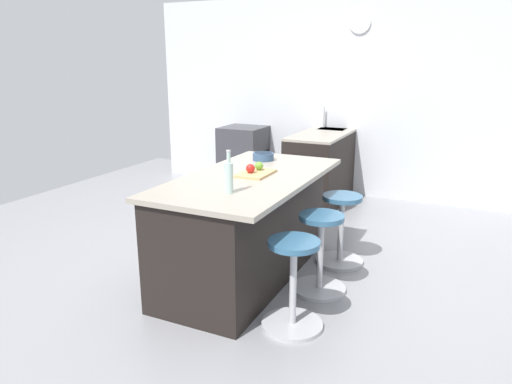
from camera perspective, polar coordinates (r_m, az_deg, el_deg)
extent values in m
plane|color=gray|center=(4.50, -2.15, -8.41)|extent=(7.29, 7.29, 0.00)
cube|color=silver|center=(6.73, 9.02, 11.22)|extent=(0.12, 5.37, 2.67)
cylinder|color=white|center=(6.57, 12.43, 19.37)|extent=(0.03, 0.28, 0.28)
cube|color=black|center=(6.50, 8.59, 3.19)|extent=(1.85, 0.60, 0.90)
cube|color=#9E9384|center=(6.42, 8.76, 7.24)|extent=(1.85, 0.60, 0.03)
cube|color=#38383D|center=(6.65, 9.33, 7.10)|extent=(0.44, 0.36, 0.12)
cylinder|color=#B7B7BC|center=(6.66, 8.16, 8.91)|extent=(0.02, 0.02, 0.28)
cube|color=#38383D|center=(6.97, -1.50, 4.20)|extent=(0.60, 0.60, 0.90)
cube|color=black|center=(6.85, 0.79, 3.61)|extent=(0.44, 0.01, 0.32)
cube|color=black|center=(4.08, -1.27, -4.41)|extent=(1.88, 0.79, 0.87)
cube|color=#9E9384|center=(3.93, -0.66, 1.72)|extent=(1.94, 0.99, 0.04)
cylinder|color=#B7B7BC|center=(4.55, 10.01, -8.18)|extent=(0.44, 0.44, 0.03)
cylinder|color=#B7B7BC|center=(4.44, 10.19, -4.59)|extent=(0.05, 0.05, 0.60)
cylinder|color=#336084|center=(4.34, 10.39, -0.65)|extent=(0.36, 0.36, 0.04)
cylinder|color=#B7B7BC|center=(4.02, 7.59, -11.43)|extent=(0.44, 0.44, 0.03)
cylinder|color=#B7B7BC|center=(3.89, 7.75, -7.45)|extent=(0.05, 0.05, 0.60)
cylinder|color=#336084|center=(3.78, 7.93, -3.01)|extent=(0.36, 0.36, 0.04)
cylinder|color=#B7B7BC|center=(3.51, 4.38, -15.62)|extent=(0.44, 0.44, 0.03)
cylinder|color=#B7B7BC|center=(3.36, 4.48, -11.21)|extent=(0.05, 0.05, 0.60)
cylinder|color=#336084|center=(3.23, 4.60, -6.17)|extent=(0.36, 0.36, 0.04)
cube|color=tan|center=(3.95, -0.02, 2.26)|extent=(0.36, 0.24, 0.02)
sphere|color=#609E2D|center=(4.02, 0.37, 3.17)|extent=(0.07, 0.07, 0.07)
sphere|color=red|center=(3.92, -0.68, 2.86)|extent=(0.08, 0.08, 0.08)
cylinder|color=silver|center=(3.39, -3.29, 1.69)|extent=(0.06, 0.06, 0.22)
cylinder|color=silver|center=(3.36, -3.33, 4.18)|extent=(0.03, 0.03, 0.08)
cylinder|color=#B7B7BC|center=(3.35, -3.34, 4.93)|extent=(0.03, 0.03, 0.02)
cylinder|color=#334C6B|center=(4.52, 0.89, 4.29)|extent=(0.20, 0.20, 0.07)
cylinder|color=#192635|center=(4.52, 0.89, 4.48)|extent=(0.17, 0.17, 0.04)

